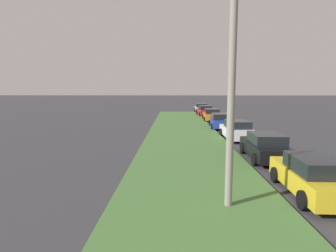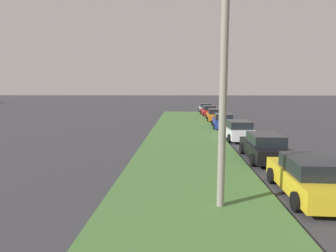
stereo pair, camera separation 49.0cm
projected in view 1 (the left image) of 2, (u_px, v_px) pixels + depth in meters
name	position (u px, v px, depth m)	size (l,w,h in m)	color
grass_median	(188.00, 156.00, 16.10)	(60.00, 6.00, 0.12)	#477238
parked_car_yellow	(314.00, 176.00, 10.25)	(4.34, 2.10, 1.47)	gold
parked_car_black	(265.00, 147.00, 15.46)	(4.32, 2.06, 1.47)	black
parked_car_white	(237.00, 130.00, 21.57)	(4.36, 2.14, 1.47)	silver
parked_car_blue	(220.00, 121.00, 27.54)	(4.38, 2.18, 1.47)	#23389E
parked_car_orange	(212.00, 115.00, 33.86)	(4.36, 2.13, 1.47)	orange
parked_car_red	(205.00, 111.00, 39.90)	(4.39, 2.19, 1.47)	red
parked_car_silver	(201.00, 108.00, 45.43)	(4.34, 2.09, 1.47)	#B2B5BA
streetlight	(243.00, 73.00, 8.66)	(0.71, 2.87, 7.50)	gray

